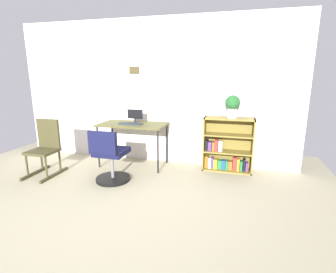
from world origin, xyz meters
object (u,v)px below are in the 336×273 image
at_px(desk, 133,127).
at_px(monitor, 135,116).
at_px(office_chair, 110,160).
at_px(rocking_chair, 45,147).
at_px(potted_plant_on_shelf, 233,105).
at_px(keyboard, 131,124).
at_px(bookshelf_low, 227,147).

height_order(desk, monitor, monitor).
xyz_separation_m(office_chair, rocking_chair, (-1.16, 0.04, 0.10)).
height_order(rocking_chair, potted_plant_on_shelf, potted_plant_on_shelf).
height_order(monitor, potted_plant_on_shelf, potted_plant_on_shelf).
bearing_deg(keyboard, monitor, 71.37).
relative_size(monitor, bookshelf_low, 0.30).
bearing_deg(bookshelf_low, rocking_chair, -161.11).
distance_m(monitor, bookshelf_low, 1.66).
xyz_separation_m(office_chair, potted_plant_on_shelf, (1.71, 0.95, 0.76)).
distance_m(desk, keyboard, 0.09).
distance_m(keyboard, office_chair, 0.85).
relative_size(desk, potted_plant_on_shelf, 3.15).
height_order(desk, keyboard, keyboard).
distance_m(monitor, rocking_chair, 1.54).
bearing_deg(potted_plant_on_shelf, rocking_chair, -162.40).
distance_m(rocking_chair, bookshelf_low, 2.98).
bearing_deg(office_chair, desk, 87.09).
bearing_deg(office_chair, potted_plant_on_shelf, 29.05).
bearing_deg(monitor, potted_plant_on_shelf, 3.23).
relative_size(bookshelf_low, potted_plant_on_shelf, 2.44).
height_order(bookshelf_low, potted_plant_on_shelf, potted_plant_on_shelf).
xyz_separation_m(monitor, potted_plant_on_shelf, (1.64, 0.09, 0.24)).
relative_size(desk, keyboard, 2.81).
xyz_separation_m(monitor, keyboard, (-0.04, -0.12, -0.11)).
height_order(desk, bookshelf_low, bookshelf_low).
bearing_deg(office_chair, keyboard, 87.77).
distance_m(keyboard, bookshelf_low, 1.69).
xyz_separation_m(keyboard, rocking_chair, (-1.19, -0.70, -0.32)).
bearing_deg(monitor, bookshelf_low, 5.23).
bearing_deg(monitor, desk, -115.79).
xyz_separation_m(office_chair, bookshelf_low, (1.65, 1.00, 0.04)).
bearing_deg(rocking_chair, bookshelf_low, 18.89).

